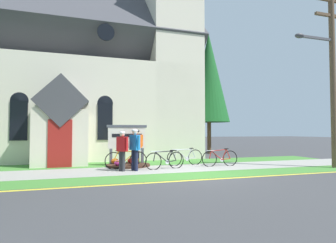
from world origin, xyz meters
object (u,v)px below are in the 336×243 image
Objects in this scene: bicycle_blue at (220,158)px; cyclist_in_white_jersey at (122,148)px; cyclist_in_blue_jersey at (135,146)px; bicycle_white at (185,157)px; cyclist_in_yellow_jersey at (137,145)px; bicycle_green at (165,160)px; roadside_conifer at (209,78)px; church_sign at (127,139)px; utility_pole at (331,66)px; bicycle_yellow at (126,160)px.

bicycle_blue is 1.10× the size of cyclist_in_white_jersey.
bicycle_white is at bearing 22.41° from cyclist_in_blue_jersey.
cyclist_in_yellow_jersey is (0.88, 1.48, 0.06)m from cyclist_in_white_jersey.
roadside_conifer reaches higher than bicycle_green.
cyclist_in_white_jersey is 0.95× the size of cyclist_in_blue_jersey.
roadside_conifer is (6.78, 5.09, 4.26)m from church_sign.
church_sign is 0.23× the size of utility_pole.
utility_pole is (8.43, -3.58, 3.21)m from church_sign.
church_sign is 1.03× the size of bicycle_white.
bicycle_white is at bearing -11.20° from cyclist_in_yellow_jersey.
bicycle_green is 8.39m from utility_pole.
cyclist_in_yellow_jersey is at bearing 161.14° from bicycle_blue.
church_sign is 1.95m from cyclist_in_blue_jersey.
bicycle_yellow is at bearing 69.15° from cyclist_in_white_jersey.
bicycle_green is 10.19m from roadside_conifer.
cyclist_in_yellow_jersey is at bearing 75.87° from cyclist_in_blue_jersey.
cyclist_in_yellow_jersey is 0.21× the size of utility_pole.
bicycle_green is at bearing -128.34° from roadside_conifer.
bicycle_blue is (2.65, 0.15, -0.00)m from bicycle_green.
church_sign is at bearing 157.37° from bicycle_blue.
church_sign is 1.06× the size of bicycle_yellow.
bicycle_yellow is 0.97× the size of bicycle_white.
bicycle_white is 7.63m from utility_pole.
cyclist_in_yellow_jersey reaches higher than bicycle_white.
utility_pole reaches higher than bicycle_blue.
bicycle_white is at bearing 36.76° from bicycle_green.
roadside_conifer is at bearing 100.79° from utility_pole.
bicycle_yellow is 0.22× the size of utility_pole.
cyclist_in_white_jersey is at bearing -120.61° from cyclist_in_yellow_jersey.
church_sign reaches higher than cyclist_in_yellow_jersey.
roadside_conifer is (4.20, 5.96, 5.12)m from bicycle_white.
cyclist_in_blue_jersey is 9.27m from utility_pole.
bicycle_blue is 1.60m from bicycle_white.
cyclist_in_blue_jersey reaches higher than bicycle_yellow.
bicycle_green is at bearing 3.19° from cyclist_in_white_jersey.
roadside_conifer is at bearing 42.03° from bicycle_yellow.
roadside_conifer reaches higher than utility_pole.
cyclist_in_blue_jersey is at bearing -71.00° from bicycle_yellow.
bicycle_green is 1.66m from bicycle_yellow.
bicycle_yellow is at bearing -137.97° from roadside_conifer.
bicycle_white is at bearing 155.07° from utility_pole.
bicycle_green reaches higher than bicycle_yellow.
cyclist_in_yellow_jersey is 0.19× the size of roadside_conifer.
cyclist_in_blue_jersey is (-0.38, -1.50, 0.01)m from cyclist_in_yellow_jersey.
bicycle_yellow is at bearing 164.82° from utility_pole.
utility_pole reaches higher than church_sign.
roadside_conifer is (7.28, 7.00, 4.58)m from cyclist_in_white_jersey.
cyclist_in_blue_jersey is at bearing -104.13° from cyclist_in_yellow_jersey.
bicycle_white is at bearing 150.34° from bicycle_blue.
bicycle_white reaches higher than bicycle_yellow.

